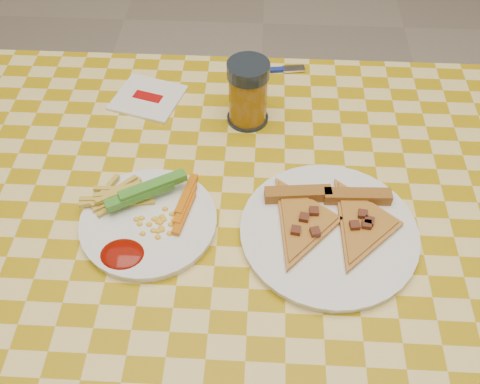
# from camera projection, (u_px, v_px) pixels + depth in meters

# --- Properties ---
(table) EXTENTS (1.28, 0.88, 0.76)m
(table) POSITION_uv_depth(u_px,v_px,m) (251.00, 255.00, 0.88)
(table) COLOR silver
(table) RESTS_ON ground
(plate_left) EXTENTS (0.27, 0.27, 0.01)m
(plate_left) POSITION_uv_depth(u_px,v_px,m) (149.00, 223.00, 0.82)
(plate_left) COLOR white
(plate_left) RESTS_ON table
(plate_right) EXTENTS (0.28, 0.28, 0.01)m
(plate_right) POSITION_uv_depth(u_px,v_px,m) (328.00, 233.00, 0.81)
(plate_right) COLOR white
(plate_right) RESTS_ON table
(fries_veggies) EXTENTS (0.19, 0.18, 0.04)m
(fries_veggies) POSITION_uv_depth(u_px,v_px,m) (144.00, 207.00, 0.82)
(fries_veggies) COLOR #EAD54A
(fries_veggies) RESTS_ON plate_left
(pizza_slices) EXTENTS (0.23, 0.21, 0.02)m
(pizza_slices) POSITION_uv_depth(u_px,v_px,m) (331.00, 219.00, 0.80)
(pizza_slices) COLOR gold
(pizza_slices) RESTS_ON plate_right
(drink_glass) EXTENTS (0.08, 0.08, 0.12)m
(drink_glass) POSITION_uv_depth(u_px,v_px,m) (248.00, 93.00, 0.94)
(drink_glass) COLOR black
(drink_glass) RESTS_ON table
(napkin) EXTENTS (0.15, 0.14, 0.01)m
(napkin) POSITION_uv_depth(u_px,v_px,m) (148.00, 98.00, 1.02)
(napkin) COLOR white
(napkin) RESTS_ON table
(fork) EXTENTS (0.14, 0.03, 0.01)m
(fork) POSITION_uv_depth(u_px,v_px,m) (271.00, 70.00, 1.07)
(fork) COLOR navy
(fork) RESTS_ON table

